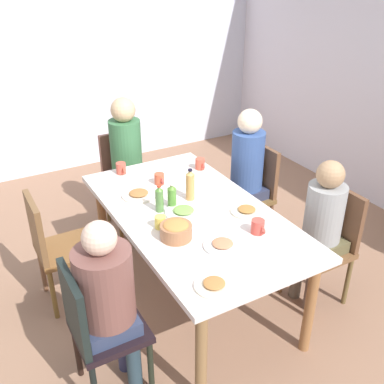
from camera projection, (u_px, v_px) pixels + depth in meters
ground_plane at (192, 296)px, 3.49m from camera, size 6.79×6.79×0.00m
wall_left at (68, 60)px, 5.11m from camera, size 0.12×5.07×2.60m
dining_table at (192, 221)px, 3.17m from camera, size 1.84×1.01×0.77m
chair_0 at (95, 326)px, 2.51m from camera, size 0.40×0.40×0.90m
person_0 at (108, 294)px, 2.46m from camera, size 0.32×0.32×1.17m
chair_1 at (253, 189)px, 3.99m from camera, size 0.40×0.40×0.90m
person_1 at (246, 167)px, 3.84m from camera, size 0.30×0.30×1.26m
chair_2 at (328, 239)px, 3.28m from camera, size 0.40×0.40×0.90m
person_2 at (321, 223)px, 3.16m from camera, size 0.30×0.30×1.16m
chair_3 at (54, 244)px, 3.22m from camera, size 0.40×0.40×0.90m
chair_4 at (125, 174)px, 4.25m from camera, size 0.40×0.40×0.90m
person_4 at (127, 153)px, 4.07m from camera, size 0.30×0.30×1.28m
plate_0 at (139, 194)px, 3.32m from camera, size 0.26×0.26×0.04m
plate_1 at (184, 212)px, 3.09m from camera, size 0.26×0.26×0.04m
plate_2 at (214, 285)px, 2.40m from camera, size 0.22×0.22×0.04m
plate_3 at (247, 211)px, 3.10m from camera, size 0.22×0.22×0.04m
plate_4 at (223, 245)px, 2.74m from camera, size 0.24×0.24×0.04m
bowl_0 at (176, 230)px, 2.80m from camera, size 0.20×0.20×0.11m
cup_0 at (159, 179)px, 3.48m from camera, size 0.11×0.08×0.09m
cup_1 at (200, 164)px, 3.72m from camera, size 0.11×0.08×0.09m
cup_2 at (160, 222)px, 2.92m from camera, size 0.11×0.07×0.08m
cup_3 at (258, 227)px, 2.86m from camera, size 0.12×0.09×0.09m
cup_4 at (121, 168)px, 3.64m from camera, size 0.12×0.08×0.09m
bottle_0 at (190, 185)px, 3.23m from camera, size 0.06×0.06×0.24m
bottle_1 at (172, 196)px, 3.15m from camera, size 0.06×0.06×0.18m
bottle_2 at (159, 199)px, 3.09m from camera, size 0.06×0.06×0.20m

